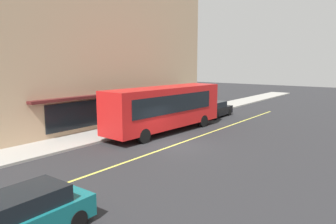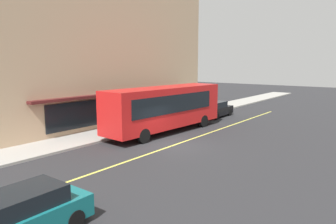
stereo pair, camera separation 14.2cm
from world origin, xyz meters
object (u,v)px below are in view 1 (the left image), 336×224
Objects in this scene: car_black at (215,109)px; pedestrian_by_curb at (131,116)px; pedestrian_waiting at (194,103)px; traffic_light at (175,94)px; car_teal at (22,217)px; bus at (166,107)px.

pedestrian_by_curb is at bearing 167.13° from car_black.
traffic_light is at bearing -169.39° from pedestrian_waiting.
car_teal is at bearing -157.04° from traffic_light.
car_teal is at bearing -165.20° from car_black.
car_teal is 23.72m from car_black.
bus is 6.84× the size of pedestrian_waiting.
car_teal is 1.00× the size of car_black.
traffic_light is 5.45m from pedestrian_by_curb.
car_black is at bearing 2.37° from bus.
car_teal and car_black have the same top height.
bus is at bearing -65.18° from pedestrian_by_curb.
pedestrian_waiting is 9.91m from pedestrian_by_curb.
pedestrian_by_curb is (-1.19, 2.57, -0.85)m from bus.
pedestrian_waiting is (4.65, 0.87, -1.40)m from traffic_light.
car_black is (4.44, -1.77, -1.79)m from traffic_light.
car_teal is at bearing -158.42° from bus.
traffic_light is 20.16m from car_teal.
car_black is at bearing -94.51° from pedestrian_waiting.
pedestrian_waiting is at bearing 10.61° from traffic_light.
pedestrian_waiting is at bearing 85.49° from car_black.
traffic_light is 5.10m from car_black.
traffic_light reaches higher than car_teal.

